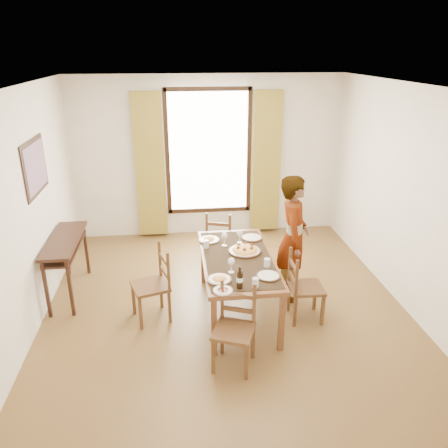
{
  "coord_description": "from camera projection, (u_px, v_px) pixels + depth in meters",
  "views": [
    {
      "loc": [
        -0.58,
        -4.72,
        3.08
      ],
      "look_at": [
        0.02,
        0.37,
        1.0
      ],
      "focal_mm": 35.0,
      "sensor_mm": 36.0,
      "label": 1
    }
  ],
  "objects": [
    {
      "name": "ground",
      "position": [
        226.0,
        307.0,
        5.57
      ],
      "size": [
        5.0,
        5.0,
        0.0
      ],
      "primitive_type": "plane",
      "color": "#523519",
      "rests_on": "ground"
    },
    {
      "name": "room_shell",
      "position": [
        224.0,
        189.0,
        5.1
      ],
      "size": [
        4.6,
        5.1,
        2.74
      ],
      "color": "white",
      "rests_on": "ground"
    },
    {
      "name": "console_table",
      "position": [
        65.0,
        247.0,
        5.64
      ],
      "size": [
        0.38,
        1.2,
        0.8
      ],
      "color": "#341611",
      "rests_on": "ground"
    },
    {
      "name": "dining_table",
      "position": [
        238.0,
        263.0,
        5.23
      ],
      "size": [
        0.85,
        1.7,
        0.76
      ],
      "color": "brown",
      "rests_on": "ground"
    },
    {
      "name": "chair_west",
      "position": [
        153.0,
        286.0,
        5.21
      ],
      "size": [
        0.51,
        0.51,
        0.92
      ],
      "rotation": [
        0.0,
        0.0,
        -1.27
      ],
      "color": "brown",
      "rests_on": "ground"
    },
    {
      "name": "chair_north",
      "position": [
        220.0,
        240.0,
        6.48
      ],
      "size": [
        0.5,
        0.5,
        0.89
      ],
      "rotation": [
        0.0,
        0.0,
        2.82
      ],
      "color": "brown",
      "rests_on": "ground"
    },
    {
      "name": "chair_south",
      "position": [
        234.0,
        330.0,
        4.43
      ],
      "size": [
        0.51,
        0.51,
        0.89
      ],
      "rotation": [
        0.0,
        0.0,
        -0.38
      ],
      "color": "brown",
      "rests_on": "ground"
    },
    {
      "name": "chair_east",
      "position": [
        304.0,
        288.0,
        5.21
      ],
      "size": [
        0.4,
        0.4,
        0.88
      ],
      "rotation": [
        0.0,
        0.0,
        1.54
      ],
      "color": "brown",
      "rests_on": "ground"
    },
    {
      "name": "man",
      "position": [
        293.0,
        238.0,
        5.54
      ],
      "size": [
        0.8,
        0.69,
        1.65
      ],
      "primitive_type": "imported",
      "rotation": [
        0.0,
        0.0,
        1.31
      ],
      "color": "gray",
      "rests_on": "ground"
    },
    {
      "name": "plate_sw",
      "position": [
        219.0,
        278.0,
        4.68
      ],
      "size": [
        0.27,
        0.27,
        0.05
      ],
      "primitive_type": null,
      "color": "silver",
      "rests_on": "dining_table"
    },
    {
      "name": "plate_se",
      "position": [
        268.0,
        275.0,
        4.75
      ],
      "size": [
        0.27,
        0.27,
        0.05
      ],
      "primitive_type": null,
      "color": "silver",
      "rests_on": "dining_table"
    },
    {
      "name": "plate_nw",
      "position": [
        209.0,
        239.0,
        5.64
      ],
      "size": [
        0.27,
        0.27,
        0.05
      ],
      "primitive_type": null,
      "color": "silver",
      "rests_on": "dining_table"
    },
    {
      "name": "plate_ne",
      "position": [
        252.0,
        237.0,
        5.7
      ],
      "size": [
        0.27,
        0.27,
        0.05
      ],
      "primitive_type": null,
      "color": "silver",
      "rests_on": "dining_table"
    },
    {
      "name": "pasta_platter",
      "position": [
        245.0,
        248.0,
        5.32
      ],
      "size": [
        0.4,
        0.4,
        0.1
      ],
      "primitive_type": null,
      "color": "#CE581A",
      "rests_on": "dining_table"
    },
    {
      "name": "caprese_plate",
      "position": [
        223.0,
        289.0,
        4.47
      ],
      "size": [
        0.2,
        0.2,
        0.04
      ],
      "primitive_type": null,
      "color": "silver",
      "rests_on": "dining_table"
    },
    {
      "name": "wine_glass_a",
      "position": [
        231.0,
        265.0,
        4.82
      ],
      "size": [
        0.08,
        0.08,
        0.18
      ],
      "primitive_type": null,
      "color": "white",
      "rests_on": "dining_table"
    },
    {
      "name": "wine_glass_b",
      "position": [
        240.0,
        236.0,
        5.55
      ],
      "size": [
        0.08,
        0.08,
        0.18
      ],
      "primitive_type": null,
      "color": "white",
      "rests_on": "dining_table"
    },
    {
      "name": "wine_glass_c",
      "position": [
        224.0,
        239.0,
        5.47
      ],
      "size": [
        0.08,
        0.08,
        0.18
      ],
      "primitive_type": null,
      "color": "white",
      "rests_on": "dining_table"
    },
    {
      "name": "tumbler_a",
      "position": [
        267.0,
        263.0,
        4.96
      ],
      "size": [
        0.07,
        0.07,
        0.1
      ],
      "primitive_type": "cylinder",
      "color": "silver",
      "rests_on": "dining_table"
    },
    {
      "name": "tumbler_b",
      "position": [
        206.0,
        244.0,
        5.43
      ],
      "size": [
        0.07,
        0.07,
        0.1
      ],
      "primitive_type": "cylinder",
      "color": "silver",
      "rests_on": "dining_table"
    },
    {
      "name": "tumbler_c",
      "position": [
        255.0,
        282.0,
        4.54
      ],
      "size": [
        0.07,
        0.07,
        0.1
      ],
      "primitive_type": "cylinder",
      "color": "silver",
      "rests_on": "dining_table"
    },
    {
      "name": "wine_bottle",
      "position": [
        240.0,
        277.0,
        4.5
      ],
      "size": [
        0.07,
        0.07,
        0.25
      ],
      "primitive_type": null,
      "color": "black",
      "rests_on": "dining_table"
    }
  ]
}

